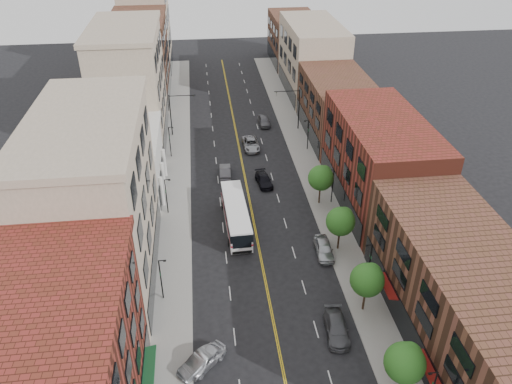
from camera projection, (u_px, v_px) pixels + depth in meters
name	position (u px, v px, depth m)	size (l,w,h in m)	color
ground	(279.00, 349.00, 46.71)	(220.00, 220.00, 0.00)	black
sidewalk_left	(177.00, 172.00, 75.18)	(4.00, 110.00, 0.15)	gray
sidewalk_right	(307.00, 164.00, 77.17)	(4.00, 110.00, 0.15)	gray
bldg_l_redbrick	(63.00, 371.00, 36.26)	(10.00, 16.00, 14.00)	maroon
bldg_l_tanoffice	(98.00, 205.00, 51.21)	(10.00, 22.00, 18.00)	tan
bldg_l_white	(123.00, 164.00, 69.03)	(10.00, 14.00, 8.00)	silver
bldg_l_far_a	(130.00, 87.00, 80.72)	(10.00, 20.00, 18.00)	tan
bldg_l_far_b	(141.00, 59.00, 98.37)	(10.00, 20.00, 15.00)	brown
bldg_l_far_c	(146.00, 24.00, 112.22)	(10.00, 16.00, 20.00)	tan
bldg_r_near	(463.00, 295.00, 45.76)	(10.00, 26.00, 10.00)	brown
bldg_r_mid	(379.00, 162.00, 65.46)	(10.00, 22.00, 12.00)	maroon
bldg_r_far_a	(338.00, 108.00, 83.69)	(10.00, 20.00, 10.00)	brown
bldg_r_far_b	(312.00, 59.00, 100.34)	(10.00, 22.00, 14.00)	tan
bldg_r_far_c	(294.00, 40.00, 117.99)	(10.00, 18.00, 11.00)	brown
tree_r_0	(406.00, 361.00, 40.46)	(3.40, 3.40, 5.59)	black
tree_r_1	(368.00, 279.00, 48.89)	(3.40, 3.40, 5.59)	black
tree_r_2	(341.00, 220.00, 57.32)	(3.40, 3.40, 5.59)	black
tree_r_3	(321.00, 177.00, 65.75)	(3.40, 3.40, 5.59)	black
lamp_l_1	(161.00, 277.00, 50.79)	(0.81, 0.55, 5.05)	black
lamp_l_2	(167.00, 194.00, 64.28)	(0.81, 0.55, 5.05)	black
lamp_l_3	(170.00, 140.00, 77.77)	(0.81, 0.55, 5.05)	black
lamp_r_1	(369.00, 261.00, 52.97)	(0.81, 0.55, 5.05)	black
lamp_r_2	(332.00, 184.00, 66.46)	(0.81, 0.55, 5.05)	black
lamp_r_3	(308.00, 133.00, 79.95)	(0.81, 0.55, 5.05)	black
signal_mast_left	(175.00, 110.00, 83.69)	(4.49, 0.18, 7.20)	black
signal_mast_right	(295.00, 105.00, 85.74)	(4.49, 0.18, 7.20)	black
city_bus	(236.00, 214.00, 62.54)	(3.24, 12.20, 3.11)	white
car_angle_a	(205.00, 359.00, 44.84)	(1.74, 4.33, 1.47)	#BABBC2
car_angle_b	(199.00, 362.00, 44.60)	(1.49, 4.26, 1.40)	#A7AAAF
car_parked_mid	(337.00, 328.00, 47.94)	(2.08, 5.10, 1.48)	#48484C
car_parked_far	(324.00, 248.00, 58.24)	(1.92, 4.78, 1.63)	#B5B9BE
car_lane_behind	(225.00, 171.00, 73.87)	(1.62, 4.65, 1.53)	#48484D
car_lane_a	(264.00, 180.00, 71.84)	(1.91, 4.69, 1.36)	black
car_lane_b	(251.00, 144.00, 81.58)	(2.59, 5.62, 1.56)	#929399
car_lane_c	(264.00, 121.00, 89.41)	(1.86, 4.63, 1.58)	#57575D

